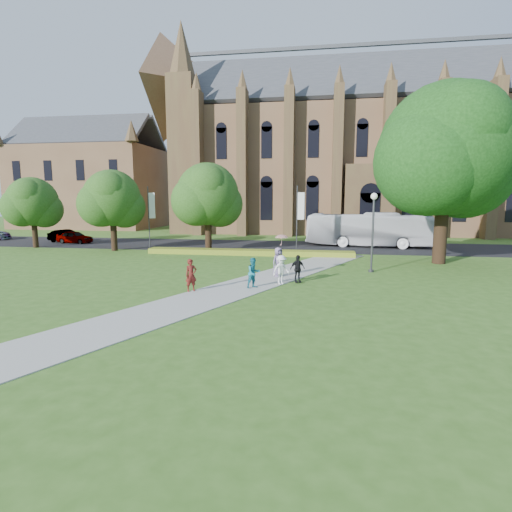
% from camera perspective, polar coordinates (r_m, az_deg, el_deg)
% --- Properties ---
extents(ground, '(160.00, 160.00, 0.00)m').
position_cam_1_polar(ground, '(21.62, -1.92, -4.84)').
color(ground, '#365D1C').
rests_on(ground, ground).
extents(road, '(160.00, 10.00, 0.02)m').
position_cam_1_polar(road, '(41.15, 3.40, 1.44)').
color(road, black).
rests_on(road, ground).
extents(footpath, '(15.58, 28.54, 0.04)m').
position_cam_1_polar(footpath, '(22.57, -1.43, -4.23)').
color(footpath, '#B2B2A8').
rests_on(footpath, ground).
extents(flower_hedge, '(18.00, 1.40, 0.45)m').
position_cam_1_polar(flower_hedge, '(34.71, -1.01, 0.54)').
color(flower_hedge, '#AF9E23').
rests_on(flower_hedge, ground).
extents(cathedral, '(52.60, 18.25, 28.00)m').
position_cam_1_polar(cathedral, '(61.22, 15.17, 15.60)').
color(cathedral, brown).
rests_on(cathedral, ground).
extents(building_west, '(22.00, 14.00, 18.30)m').
position_cam_1_polar(building_west, '(73.43, -22.57, 11.03)').
color(building_west, brown).
rests_on(building_west, ground).
extents(streetlamp, '(0.44, 0.44, 5.24)m').
position_cam_1_polar(streetlamp, '(27.43, 16.38, 4.58)').
color(streetlamp, '#38383D').
rests_on(streetlamp, ground).
extents(large_tree, '(9.60, 9.60, 13.20)m').
position_cam_1_polar(large_tree, '(33.09, 25.50, 13.50)').
color(large_tree, '#332114').
rests_on(large_tree, ground).
extents(street_tree_0, '(5.20, 5.20, 7.50)m').
position_cam_1_polar(street_tree_0, '(39.54, -19.88, 7.75)').
color(street_tree_0, '#332114').
rests_on(street_tree_0, ground).
extents(street_tree_1, '(5.60, 5.60, 8.05)m').
position_cam_1_polar(street_tree_1, '(36.57, -6.92, 8.73)').
color(street_tree_1, '#332114').
rests_on(street_tree_1, ground).
extents(street_tree_2, '(4.80, 4.80, 6.95)m').
position_cam_1_polar(street_tree_2, '(45.36, -29.31, 6.76)').
color(street_tree_2, '#332114').
rests_on(street_tree_2, ground).
extents(banner_pole_0, '(0.70, 0.10, 6.00)m').
position_cam_1_polar(banner_pole_0, '(35.94, 6.04, 5.82)').
color(banner_pole_0, '#38383D').
rests_on(banner_pole_0, ground).
extents(banner_pole_1, '(0.70, 0.10, 6.00)m').
position_cam_1_polar(banner_pole_1, '(39.27, -14.92, 5.80)').
color(banner_pole_1, '#38383D').
rests_on(banner_pole_1, ground).
extents(tour_coach, '(12.63, 4.43, 3.44)m').
position_cam_1_polar(tour_coach, '(41.92, 15.76, 3.65)').
color(tour_coach, silver).
rests_on(tour_coach, road).
extents(car_0, '(4.12, 2.08, 1.34)m').
position_cam_1_polar(car_0, '(47.81, -24.47, 2.49)').
color(car_0, gray).
rests_on(car_0, road).
extents(car_1, '(4.44, 2.38, 1.39)m').
position_cam_1_polar(car_1, '(49.09, -25.48, 2.59)').
color(car_1, gray).
rests_on(car_1, road).
extents(pedestrian_0, '(0.74, 0.72, 1.72)m').
position_cam_1_polar(pedestrian_0, '(21.23, -9.26, -2.71)').
color(pedestrian_0, '#5B1A15').
rests_on(pedestrian_0, footpath).
extents(pedestrian_1, '(1.02, 1.01, 1.66)m').
position_cam_1_polar(pedestrian_1, '(21.73, -0.33, -2.43)').
color(pedestrian_1, teal).
rests_on(pedestrian_1, footpath).
extents(pedestrian_2, '(1.22, 1.15, 1.66)m').
position_cam_1_polar(pedestrian_2, '(22.75, 3.61, -1.96)').
color(pedestrian_2, white).
rests_on(pedestrian_2, footpath).
extents(pedestrian_3, '(1.00, 0.84, 1.61)m').
position_cam_1_polar(pedestrian_3, '(23.28, 5.95, -1.81)').
color(pedestrian_3, black).
rests_on(pedestrian_3, footpath).
extents(pedestrian_4, '(1.05, 1.04, 1.83)m').
position_cam_1_polar(pedestrian_4, '(24.94, 3.21, -0.84)').
color(pedestrian_4, slate).
rests_on(pedestrian_4, footpath).
extents(parasol, '(1.02, 1.02, 0.71)m').
position_cam_1_polar(parasol, '(24.86, 3.67, 2.07)').
color(parasol, '#D395AC').
rests_on(parasol, pedestrian_4).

